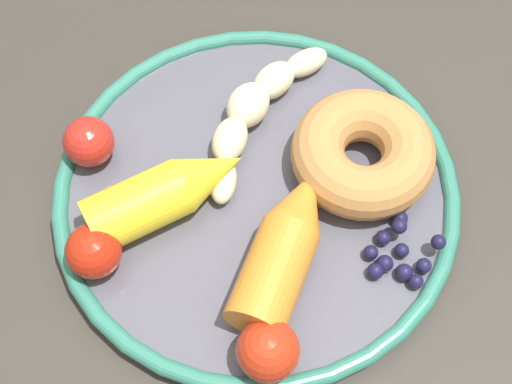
# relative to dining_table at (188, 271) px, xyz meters

# --- Properties ---
(dining_table) EXTENTS (1.30, 0.90, 0.75)m
(dining_table) POSITION_rel_dining_table_xyz_m (0.00, 0.00, 0.00)
(dining_table) COLOR #343029
(dining_table) RESTS_ON ground_plane
(plate) EXTENTS (0.29, 0.29, 0.02)m
(plate) POSITION_rel_dining_table_xyz_m (-0.06, 0.02, 0.09)
(plate) COLOR #4F4F5A
(plate) RESTS_ON dining_table
(banana) EXTENTS (0.16, 0.07, 0.03)m
(banana) POSITION_rel_dining_table_xyz_m (-0.10, -0.03, 0.10)
(banana) COLOR beige
(banana) RESTS_ON plate
(carrot_orange) EXTENTS (0.13, 0.09, 0.04)m
(carrot_orange) POSITION_rel_dining_table_xyz_m (-0.04, 0.07, 0.11)
(carrot_orange) COLOR orange
(carrot_orange) RESTS_ON plate
(carrot_yellow) EXTENTS (0.12, 0.07, 0.04)m
(carrot_yellow) POSITION_rel_dining_table_xyz_m (-0.00, -0.01, 0.11)
(carrot_yellow) COLOR yellow
(carrot_yellow) RESTS_ON plate
(donut) EXTENTS (0.13, 0.13, 0.04)m
(donut) POSITION_rel_dining_table_xyz_m (-0.13, 0.05, 0.11)
(donut) COLOR #B87E43
(donut) RESTS_ON plate
(blueberry_pile) EXTENTS (0.05, 0.05, 0.02)m
(blueberry_pile) POSITION_rel_dining_table_xyz_m (-0.09, 0.12, 0.10)
(blueberry_pile) COLOR #191638
(blueberry_pile) RESTS_ON plate
(tomato_near) EXTENTS (0.04, 0.04, 0.04)m
(tomato_near) POSITION_rel_dining_table_xyz_m (0.02, 0.11, 0.11)
(tomato_near) COLOR red
(tomato_near) RESTS_ON plate
(tomato_mid) EXTENTS (0.04, 0.04, 0.04)m
(tomato_mid) POSITION_rel_dining_table_xyz_m (0.06, -0.01, 0.11)
(tomato_mid) COLOR red
(tomato_mid) RESTS_ON plate
(tomato_far) EXTENTS (0.04, 0.04, 0.04)m
(tomato_far) POSITION_rel_dining_table_xyz_m (0.01, -0.08, 0.11)
(tomato_far) COLOR red
(tomato_far) RESTS_ON plate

